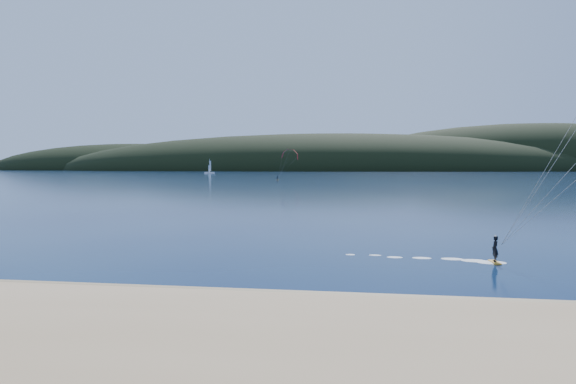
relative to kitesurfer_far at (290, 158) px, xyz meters
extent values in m
plane|color=#08163B|center=(26.53, -207.31, -10.56)|extent=(1800.00, 1800.00, 0.00)
cube|color=#876E4E|center=(26.53, -202.81, -10.51)|extent=(220.00, 2.50, 0.10)
ellipsoid|color=black|center=(-23.47, 512.69, -10.56)|extent=(840.00, 280.00, 110.00)
ellipsoid|color=black|center=(286.53, 552.69, -10.56)|extent=(600.00, 240.00, 140.00)
ellipsoid|color=black|center=(-353.47, 572.69, -10.56)|extent=(520.00, 220.00, 90.00)
cube|color=orange|center=(41.46, -191.89, -10.51)|extent=(0.55, 1.46, 0.08)
imported|color=black|center=(41.46, -191.89, -9.60)|extent=(0.46, 0.67, 1.76)
cube|color=orange|center=(-6.51, 4.72, -10.51)|extent=(1.43, 1.48, 0.09)
imported|color=black|center=(-6.51, 4.72, -9.51)|extent=(1.17, 1.18, 1.92)
cylinder|color=gray|center=(-3.00, 2.13, -4.46)|extent=(0.02, 0.02, 12.21)
cube|color=white|center=(-101.27, 200.69, -9.99)|extent=(9.54, 4.47, 1.60)
cylinder|color=white|center=(-101.27, 200.69, -3.69)|extent=(0.23, 0.23, 12.61)
cube|color=white|center=(-101.21, 202.29, -3.69)|extent=(0.57, 2.95, 9.17)
cube|color=white|center=(-101.21, 198.86, -5.98)|extent=(0.45, 2.27, 5.73)
camera|label=1|loc=(32.34, -226.68, -4.01)|focal=30.72mm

